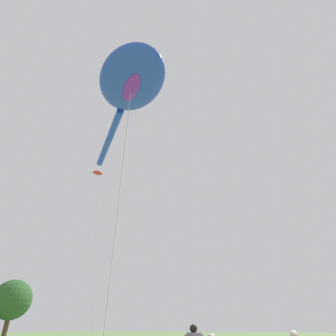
# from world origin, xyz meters

# --- Properties ---
(big_show_kite) EXTENTS (7.54, 9.15, 12.23)m
(big_show_kite) POSITION_xyz_m (-1.49, 5.91, 11.66)
(big_show_kite) COLOR blue
(big_show_kite) RESTS_ON ground
(small_kite_tiny_distant) EXTENTS (1.48, 3.22, 15.82)m
(small_kite_tiny_distant) POSITION_xyz_m (9.81, 18.92, 15.43)
(small_kite_tiny_distant) COLOR red
(small_kite_tiny_distant) RESTS_ON ground
(tree_pine_center) EXTENTS (6.08, 6.08, 8.66)m
(tree_pine_center) POSITION_xyz_m (22.08, 46.97, 5.59)
(tree_pine_center) COLOR #513823
(tree_pine_center) RESTS_ON ground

